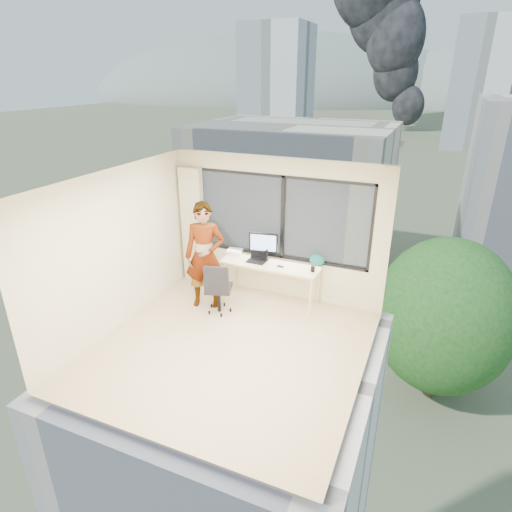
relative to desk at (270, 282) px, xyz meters
The scene contains 24 objects.
floor 1.70m from the desk, 90.00° to the right, with size 4.00×4.00×0.01m, color #CFAE87.
ceiling 2.78m from the desk, 90.00° to the right, with size 4.00×4.00×0.01m, color white.
wall_front 3.78m from the desk, 90.00° to the right, with size 4.00×0.01×2.60m, color beige.
wall_left 2.76m from the desk, 140.31° to the right, with size 0.01×4.00×2.60m, color beige.
wall_right 2.76m from the desk, 39.69° to the right, with size 0.01×4.00×2.60m, color beige.
window_wall 1.20m from the desk, 81.63° to the left, with size 3.30×0.16×1.55m, color black, non-canonical shape.
curtain 1.90m from the desk, behind, with size 0.45×0.14×2.30m, color beige.
desk is the anchor object (origin of this frame).
chair 1.01m from the desk, 132.20° to the right, with size 0.50×0.50×0.98m, color black, non-canonical shape.
person 1.31m from the desk, 148.79° to the right, with size 0.70×0.46×1.93m, color #2D2D33.
monitor 0.67m from the desk, 152.22° to the left, with size 0.53×0.11×0.53m, color black, non-canonical shape.
game_console 0.91m from the desk, 167.98° to the left, with size 0.28×0.23×0.07m, color white.
laptop 0.55m from the desk, behind, with size 0.34×0.36×0.22m, color black, non-canonical shape.
cellphone 0.45m from the desk, 18.22° to the right, with size 0.12×0.05×0.01m, color black.
pen_cup 0.91m from the desk, ahead, with size 0.07×0.07×0.09m, color black.
handbag 0.96m from the desk, 16.02° to the left, with size 0.27×0.14×0.21m, color #0D5253.
exterior_ground 119.21m from the desk, 90.00° to the left, with size 400.00×400.00×0.04m, color #515B3D.
near_bldg_a 30.64m from the desk, 107.62° to the left, with size 16.00×12.00×14.00m, color beige.
far_tower_a 99.69m from the desk, 110.55° to the left, with size 14.00×14.00×28.00m, color silver.
far_tower_b 118.61m from the desk, 86.13° to the left, with size 13.00×13.00×30.00m, color silver.
far_tower_d 160.05m from the desk, 112.02° to the left, with size 16.00×14.00×22.00m, color silver.
hill_a 340.51m from the desk, 110.65° to the left, with size 288.00×216.00×90.00m, color slate.
tree_a 27.88m from the desk, 128.19° to the left, with size 7.00×7.00×8.00m, color #1A4E1A, non-canonical shape.
tree_b 19.51m from the desk, 76.24° to the left, with size 7.60×7.60×9.00m, color #1A4E1A, non-canonical shape.
Camera 1 is at (2.55, -4.96, 3.92)m, focal length 30.19 mm.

